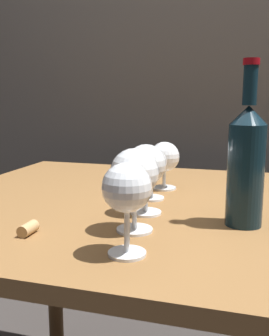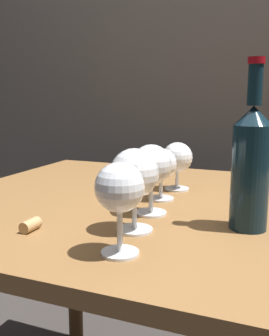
{
  "view_description": "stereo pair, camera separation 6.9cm",
  "coord_description": "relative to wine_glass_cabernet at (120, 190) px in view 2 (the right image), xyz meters",
  "views": [
    {
      "loc": [
        0.08,
        -0.87,
        0.98
      ],
      "look_at": [
        -0.11,
        -0.21,
        0.85
      ],
      "focal_mm": 41.44,
      "sensor_mm": 36.0,
      "label": 1
    },
    {
      "loc": [
        0.15,
        -0.84,
        0.98
      ],
      "look_at": [
        -0.11,
        -0.21,
        0.85
      ],
      "focal_mm": 41.44,
      "sensor_mm": 36.0,
      "label": 2
    }
  ],
  "objects": [
    {
      "name": "back_wall",
      "position": [
        0.09,
        1.16,
        0.46
      ],
      "size": [
        5.0,
        0.08,
        2.6
      ],
      "primitive_type": "cube",
      "color": "#59544F",
      "rests_on": "ground_plane"
    },
    {
      "name": "dining_table",
      "position": [
        0.09,
        0.32,
        -0.19
      ],
      "size": [
        1.33,
        0.89,
        0.73
      ],
      "color": "brown",
      "rests_on": "ground_plane"
    },
    {
      "name": "wine_glass_cabernet",
      "position": [
        0.0,
        0.0,
        0.0
      ],
      "size": [
        0.08,
        0.08,
        0.15
      ],
      "color": "white",
      "rests_on": "dining_table"
    },
    {
      "name": "wine_glass_port",
      "position": [
        -0.02,
        0.11,
        0.0
      ],
      "size": [
        0.09,
        0.09,
        0.15
      ],
      "color": "white",
      "rests_on": "dining_table"
    },
    {
      "name": "wine_glass_rose",
      "position": [
        -0.03,
        0.22,
        -0.0
      ],
      "size": [
        0.08,
        0.08,
        0.15
      ],
      "color": "white",
      "rests_on": "dining_table"
    },
    {
      "name": "wine_glass_white",
      "position": [
        -0.04,
        0.34,
        -0.02
      ],
      "size": [
        0.07,
        0.07,
        0.12
      ],
      "color": "white",
      "rests_on": "dining_table"
    },
    {
      "name": "wine_glass_empty",
      "position": [
        -0.04,
        0.45,
        -0.02
      ],
      "size": [
        0.08,
        0.08,
        0.13
      ],
      "color": "white",
      "rests_on": "dining_table"
    },
    {
      "name": "wine_bottle",
      "position": [
        0.17,
        0.2,
        0.02
      ],
      "size": [
        0.07,
        0.07,
        0.31
      ],
      "color": "#0F232D",
      "rests_on": "dining_table"
    },
    {
      "name": "cork",
      "position": [
        -0.2,
        0.04,
        -0.09
      ],
      "size": [
        0.02,
        0.04,
        0.02
      ],
      "primitive_type": "cylinder",
      "rotation": [
        1.57,
        0.0,
        0.0
      ],
      "color": "tan",
      "rests_on": "dining_table"
    }
  ]
}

